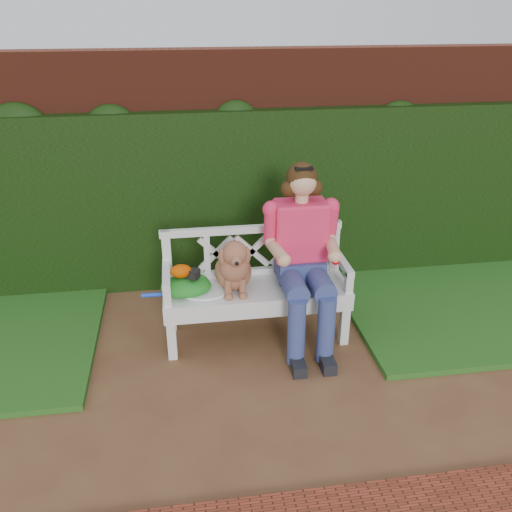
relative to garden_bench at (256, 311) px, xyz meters
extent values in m
plane|color=brown|center=(-0.22, -0.65, -0.24)|extent=(60.00, 60.00, 0.00)
cube|color=#5C2215|center=(-0.22, 1.25, 0.86)|extent=(10.00, 0.30, 2.20)
cube|color=#193D0A|center=(-0.22, 1.03, 0.61)|extent=(10.00, 0.18, 1.70)
cube|color=#184813|center=(2.18, 0.25, -0.21)|extent=(2.60, 2.00, 0.05)
cube|color=black|center=(-0.51, -0.03, 0.41)|extent=(0.13, 0.11, 0.07)
ellipsoid|color=#BE4100|center=(-0.59, -0.02, 0.43)|extent=(0.19, 0.16, 0.11)
camera|label=1|loc=(-0.57, -3.83, 2.34)|focal=38.00mm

